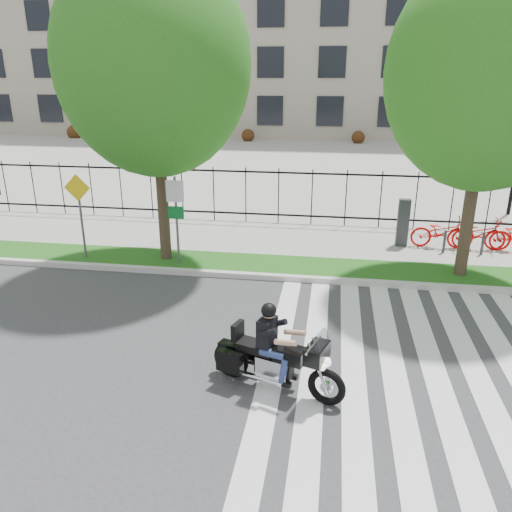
# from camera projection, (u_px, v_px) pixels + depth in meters

# --- Properties ---
(ground) EXTENTS (120.00, 120.00, 0.00)m
(ground) POSITION_uv_depth(u_px,v_px,m) (166.00, 352.00, 10.00)
(ground) COLOR #363638
(ground) RESTS_ON ground
(curb) EXTENTS (60.00, 0.20, 0.15)m
(curb) POSITION_uv_depth(u_px,v_px,m) (214.00, 274.00, 13.79)
(curb) COLOR #BBB9B0
(curb) RESTS_ON ground
(grass_verge) EXTENTS (60.00, 1.50, 0.15)m
(grass_verge) POSITION_uv_depth(u_px,v_px,m) (221.00, 263.00, 14.58)
(grass_verge) COLOR #1B5A16
(grass_verge) RESTS_ON ground
(sidewalk) EXTENTS (60.00, 3.50, 0.15)m
(sidewalk) POSITION_uv_depth(u_px,v_px,m) (237.00, 237.00, 16.90)
(sidewalk) COLOR #A19F97
(sidewalk) RESTS_ON ground
(plaza) EXTENTS (80.00, 34.00, 0.10)m
(plaza) POSITION_uv_depth(u_px,v_px,m) (287.00, 159.00, 33.22)
(plaza) COLOR #A19F97
(plaza) RESTS_ON ground
(crosswalk_stripes) EXTENTS (5.70, 8.00, 0.01)m
(crosswalk_stripes) POSITION_uv_depth(u_px,v_px,m) (414.00, 373.00, 9.29)
(crosswalk_stripes) COLOR silver
(crosswalk_stripes) RESTS_ON ground
(iron_fence) EXTENTS (30.00, 0.06, 2.00)m
(iron_fence) POSITION_uv_depth(u_px,v_px,m) (246.00, 195.00, 18.16)
(iron_fence) COLOR black
(iron_fence) RESTS_ON sidewalk
(office_building) EXTENTS (60.00, 21.90, 20.15)m
(office_building) POSITION_uv_depth(u_px,v_px,m) (310.00, 25.00, 48.36)
(office_building) COLOR gray
(office_building) RESTS_ON ground
(street_tree_1) EXTENTS (5.13, 5.13, 8.34)m
(street_tree_1) POSITION_uv_depth(u_px,v_px,m) (154.00, 63.00, 12.97)
(street_tree_1) COLOR #3A2C1F
(street_tree_1) RESTS_ON grass_verge
(street_tree_2) EXTENTS (4.93, 4.93, 7.99)m
(street_tree_2) POSITION_uv_depth(u_px,v_px,m) (490.00, 73.00, 11.83)
(street_tree_2) COLOR #3A2C1F
(street_tree_2) RESTS_ON grass_verge
(sign_pole_regulatory) EXTENTS (0.50, 0.09, 2.50)m
(sign_pole_regulatory) POSITION_uv_depth(u_px,v_px,m) (176.00, 209.00, 13.84)
(sign_pole_regulatory) COLOR #59595B
(sign_pole_regulatory) RESTS_ON grass_verge
(sign_pole_warning) EXTENTS (0.78, 0.09, 2.49)m
(sign_pole_warning) POSITION_uv_depth(u_px,v_px,m) (80.00, 205.00, 14.26)
(sign_pole_warning) COLOR #59595B
(sign_pole_warning) RESTS_ON grass_verge
(motorcycle_rider) EXTENTS (2.45, 1.21, 1.96)m
(motorcycle_rider) POSITION_uv_depth(u_px,v_px,m) (276.00, 356.00, 8.62)
(motorcycle_rider) COLOR black
(motorcycle_rider) RESTS_ON ground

